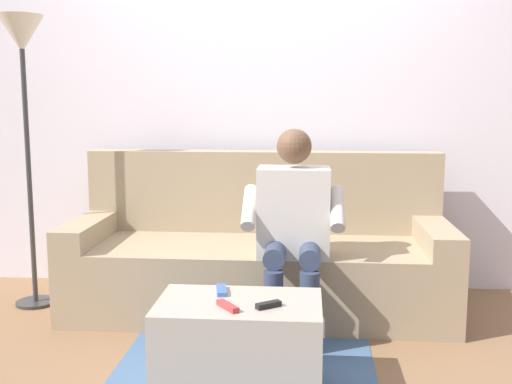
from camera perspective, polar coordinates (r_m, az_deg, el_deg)
name	(u,v)px	position (r m, az deg, el deg)	size (l,w,h in m)	color
ground_plane	(248,357)	(3.19, -0.75, -14.84)	(8.00, 8.00, 0.00)	#846042
back_wall	(266,95)	(4.18, 0.89, 8.84)	(5.08, 0.06, 2.57)	silver
couch	(259,259)	(3.79, 0.32, -6.13)	(2.24, 0.83, 0.94)	#9E896B
coffee_table	(239,347)	(2.76, -1.54, -14.05)	(0.70, 0.45, 0.41)	#A89E8E
person_solo_seated	(293,221)	(3.31, 3.43, -2.64)	(0.54, 0.50, 1.11)	beige
remote_black	(268,305)	(2.61, 1.15, -10.30)	(0.11, 0.03, 0.02)	black
remote_blue	(222,290)	(2.81, -3.18, -8.97)	(0.14, 0.04, 0.02)	#3860B7
remote_red	(228,306)	(2.60, -2.61, -10.40)	(0.14, 0.03, 0.02)	#B73333
floor_rug	(242,379)	(2.96, -1.25, -16.72)	(1.23, 1.71, 0.01)	#426084
floor_lamp	(23,64)	(3.98, -20.58, 10.94)	(0.26, 0.26, 1.75)	#2D2D2D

